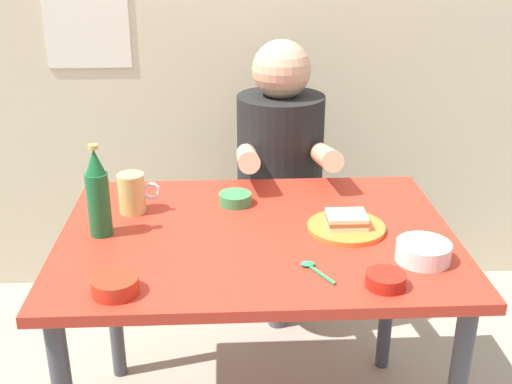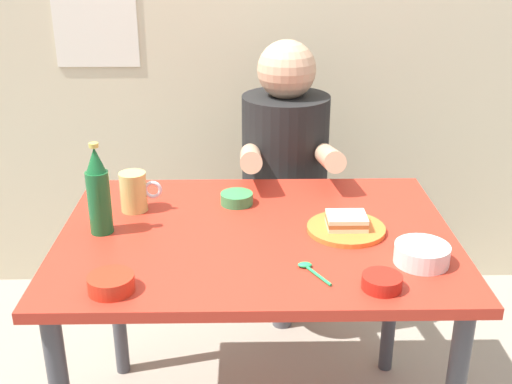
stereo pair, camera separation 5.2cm
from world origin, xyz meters
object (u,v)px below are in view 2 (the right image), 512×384
(beer_mug, at_px, (134,192))
(beer_bottle, at_px, (98,193))
(plate_orange, at_px, (346,229))
(person_seated, at_px, (285,151))
(stool, at_px, (283,250))
(sandwich, at_px, (347,221))
(dip_bowl_green, at_px, (237,198))
(dining_table, at_px, (256,261))

(beer_mug, relative_size, beer_bottle, 0.48)
(plate_orange, relative_size, beer_mug, 1.75)
(person_seated, relative_size, beer_bottle, 2.75)
(stool, bearing_deg, beer_mug, -135.29)
(sandwich, xyz_separation_m, beer_mug, (-0.61, 0.16, 0.03))
(dip_bowl_green, bearing_deg, dining_table, -73.80)
(dining_table, bearing_deg, stool, 79.35)
(stool, distance_m, dip_bowl_green, 0.62)
(dining_table, bearing_deg, beer_bottle, 179.07)
(sandwich, height_order, beer_bottle, beer_bottle)
(beer_bottle, bearing_deg, plate_orange, -0.67)
(dip_bowl_green, bearing_deg, plate_orange, -32.48)
(plate_orange, bearing_deg, beer_bottle, 179.33)
(dining_table, relative_size, person_seated, 1.53)
(dining_table, xyz_separation_m, dip_bowl_green, (-0.06, 0.20, 0.11))
(sandwich, distance_m, beer_bottle, 0.69)
(dining_table, distance_m, beer_bottle, 0.48)
(stool, relative_size, dip_bowl_green, 4.50)
(sandwich, relative_size, beer_mug, 0.87)
(beer_mug, bearing_deg, dip_bowl_green, 7.77)
(dining_table, relative_size, plate_orange, 5.00)
(person_seated, distance_m, sandwich, 0.63)
(sandwich, bearing_deg, person_seated, 102.21)
(plate_orange, relative_size, beer_bottle, 0.84)
(plate_orange, bearing_deg, stool, 101.99)
(person_seated, bearing_deg, plate_orange, -77.79)
(plate_orange, bearing_deg, dip_bowl_green, 147.52)
(plate_orange, distance_m, beer_mug, 0.64)
(dip_bowl_green, bearing_deg, beer_bottle, -153.26)
(stool, height_order, sandwich, sandwich)
(dining_table, bearing_deg, beer_mug, 156.89)
(sandwich, height_order, beer_mug, beer_mug)
(plate_orange, bearing_deg, sandwich, 90.00)
(plate_orange, relative_size, sandwich, 2.00)
(beer_mug, relative_size, dip_bowl_green, 1.26)
(dining_table, xyz_separation_m, plate_orange, (0.25, -0.00, 0.10))
(dip_bowl_green, bearing_deg, stool, 67.99)
(dining_table, xyz_separation_m, beer_mug, (-0.36, 0.15, 0.15))
(person_seated, bearing_deg, stool, 90.00)
(stool, xyz_separation_m, person_seated, (0.00, -0.01, 0.42))
(dining_table, relative_size, beer_bottle, 4.20)
(beer_mug, bearing_deg, person_seated, 44.02)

